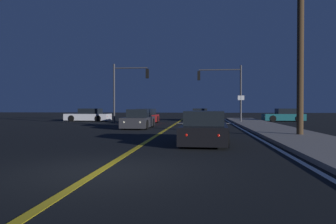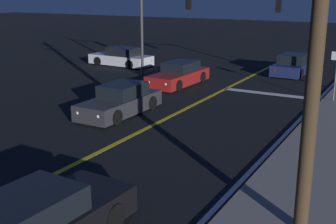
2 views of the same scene
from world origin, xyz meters
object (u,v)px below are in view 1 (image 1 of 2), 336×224
(car_following_oncoming_white, at_px, (88,116))
(street_sign_corner, at_px, (241,105))
(car_parked_curb_charcoal, at_px, (139,120))
(utility_pole_right, at_px, (300,40))
(car_mid_block_teal, at_px, (284,116))
(car_side_waiting_red, at_px, (146,117))
(traffic_signal_far_left, at_px, (127,84))
(car_lead_oncoming_navy, at_px, (200,115))
(traffic_signal_near_right, at_px, (224,84))
(car_far_approaching_black, at_px, (205,129))

(car_following_oncoming_white, xyz_separation_m, street_sign_corner, (15.43, -4.08, 1.14))
(car_following_oncoming_white, bearing_deg, car_parked_curb_charcoal, -142.25)
(utility_pole_right, bearing_deg, car_mid_block_teal, 78.82)
(car_mid_block_teal, height_order, car_side_waiting_red, same)
(car_following_oncoming_white, relative_size, utility_pole_right, 0.52)
(car_parked_curb_charcoal, height_order, car_mid_block_teal, same)
(car_following_oncoming_white, relative_size, traffic_signal_far_left, 0.85)
(car_following_oncoming_white, bearing_deg, car_lead_oncoming_navy, -73.90)
(car_lead_oncoming_navy, bearing_deg, traffic_signal_near_right, -58.20)
(car_mid_block_teal, relative_size, utility_pole_right, 0.46)
(car_lead_oncoming_navy, xyz_separation_m, traffic_signal_far_left, (-7.03, -5.48, 3.16))
(traffic_signal_near_right, distance_m, traffic_signal_far_left, 9.51)
(street_sign_corner, bearing_deg, car_side_waiting_red, 179.03)
(car_lead_oncoming_navy, relative_size, car_parked_curb_charcoal, 1.05)
(car_lead_oncoming_navy, distance_m, traffic_signal_near_right, 5.67)
(car_side_waiting_red, xyz_separation_m, utility_pole_right, (9.99, -13.00, 4.22))
(car_parked_curb_charcoal, height_order, traffic_signal_far_left, traffic_signal_far_left)
(car_lead_oncoming_navy, relative_size, car_mid_block_teal, 1.11)
(car_mid_block_teal, distance_m, car_side_waiting_red, 14.79)
(traffic_signal_near_right, xyz_separation_m, utility_pole_right, (2.67, -15.65, 1.08))
(car_following_oncoming_white, relative_size, car_far_approaching_black, 1.05)
(car_mid_block_teal, distance_m, traffic_signal_near_right, 7.69)
(car_mid_block_teal, distance_m, traffic_signal_far_left, 16.66)
(car_lead_oncoming_navy, distance_m, car_following_oncoming_white, 12.11)
(car_mid_block_teal, height_order, traffic_signal_near_right, traffic_signal_near_right)
(utility_pole_right, bearing_deg, traffic_signal_far_left, 130.28)
(car_far_approaching_black, height_order, utility_pole_right, utility_pole_right)
(car_far_approaching_black, xyz_separation_m, traffic_signal_far_left, (-7.36, 17.52, 3.16))
(traffic_signal_near_right, distance_m, street_sign_corner, 3.67)
(car_parked_curb_charcoal, distance_m, traffic_signal_near_right, 11.95)
(car_parked_curb_charcoal, relative_size, traffic_signal_far_left, 0.79)
(car_lead_oncoming_navy, height_order, car_following_oncoming_white, same)
(street_sign_corner, bearing_deg, car_far_approaching_black, -101.62)
(car_lead_oncoming_navy, bearing_deg, car_side_waiting_red, -124.63)
(car_lead_oncoming_navy, distance_m, utility_pole_right, 20.80)
(car_parked_curb_charcoal, bearing_deg, traffic_signal_near_right, -124.94)
(car_following_oncoming_white, distance_m, traffic_signal_near_right, 14.55)
(car_side_waiting_red, xyz_separation_m, car_far_approaching_black, (5.27, -16.27, 0.00))
(car_far_approaching_black, height_order, traffic_signal_far_left, traffic_signal_far_left)
(car_far_approaching_black, relative_size, utility_pole_right, 0.49)
(car_mid_block_teal, bearing_deg, car_following_oncoming_white, 92.09)
(car_side_waiting_red, distance_m, traffic_signal_near_right, 8.39)
(car_mid_block_teal, xyz_separation_m, car_side_waiting_red, (-13.67, -5.64, 0.00))
(car_parked_curb_charcoal, height_order, traffic_signal_near_right, traffic_signal_near_right)
(car_parked_curb_charcoal, distance_m, car_mid_block_teal, 17.98)
(traffic_signal_near_right, bearing_deg, utility_pole_right, 99.69)
(car_side_waiting_red, xyz_separation_m, traffic_signal_far_left, (-2.09, 1.25, 3.16))
(car_far_approaching_black, distance_m, traffic_signal_near_right, 19.29)
(car_parked_curb_charcoal, bearing_deg, car_far_approaching_black, 116.25)
(car_following_oncoming_white, xyz_separation_m, car_far_approaching_black, (12.11, -20.20, -0.00))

